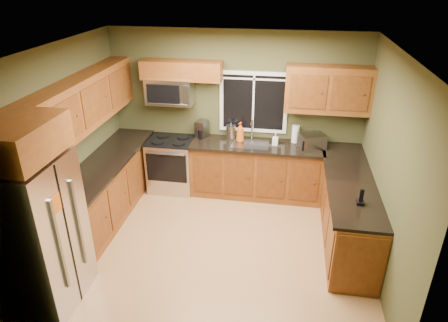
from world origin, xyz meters
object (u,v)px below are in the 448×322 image
(refrigerator, at_px, (39,234))
(microwave, at_px, (170,91))
(coffee_maker, at_px, (202,130))
(paper_towel_roll, at_px, (295,134))
(soap_bottle_b, at_px, (275,139))
(range, at_px, (172,164))
(kettle, at_px, (231,131))
(toaster_oven, at_px, (312,141))
(cordless_phone, at_px, (361,200))
(soap_bottle_a, at_px, (240,132))

(refrigerator, bearing_deg, microwave, 76.66)
(coffee_maker, distance_m, paper_towel_roll, 1.56)
(coffee_maker, height_order, soap_bottle_b, coffee_maker)
(range, height_order, microwave, microwave)
(refrigerator, relative_size, coffee_maker, 6.29)
(kettle, bearing_deg, toaster_oven, -7.86)
(paper_towel_roll, bearing_deg, soap_bottle_b, -150.36)
(range, bearing_deg, cordless_phone, -29.35)
(range, bearing_deg, coffee_maker, 18.55)
(toaster_oven, height_order, soap_bottle_b, toaster_oven)
(coffee_maker, bearing_deg, refrigerator, -112.12)
(soap_bottle_b, bearing_deg, toaster_oven, -3.30)
(range, distance_m, soap_bottle_b, 1.84)
(range, height_order, cordless_phone, cordless_phone)
(kettle, distance_m, paper_towel_roll, 1.07)
(paper_towel_roll, xyz_separation_m, cordless_phone, (0.80, -1.82, -0.08))
(paper_towel_roll, height_order, soap_bottle_b, paper_towel_roll)
(microwave, distance_m, coffee_maker, 0.83)
(paper_towel_roll, relative_size, soap_bottle_b, 1.60)
(refrigerator, bearing_deg, toaster_oven, 42.53)
(refrigerator, height_order, coffee_maker, refrigerator)
(kettle, xyz_separation_m, cordless_phone, (1.86, -1.79, -0.07))
(soap_bottle_a, bearing_deg, refrigerator, -123.10)
(paper_towel_roll, bearing_deg, coffee_maker, -178.51)
(soap_bottle_a, relative_size, cordless_phone, 1.61)
(kettle, height_order, cordless_phone, kettle)
(refrigerator, xyz_separation_m, toaster_oven, (3.02, 2.77, 0.16))
(soap_bottle_a, bearing_deg, microwave, 177.33)
(coffee_maker, xyz_separation_m, cordless_phone, (2.36, -1.78, -0.07))
(refrigerator, distance_m, toaster_oven, 4.10)
(coffee_maker, height_order, cordless_phone, coffee_maker)
(soap_bottle_b, distance_m, cordless_phone, 1.98)
(range, relative_size, paper_towel_roll, 2.96)
(kettle, distance_m, soap_bottle_a, 0.20)
(toaster_oven, relative_size, soap_bottle_b, 2.37)
(soap_bottle_b, relative_size, cordless_phone, 0.95)
(toaster_oven, bearing_deg, soap_bottle_b, 176.70)
(range, height_order, toaster_oven, toaster_oven)
(toaster_oven, xyz_separation_m, soap_bottle_a, (-1.16, 0.08, 0.05))
(kettle, bearing_deg, microwave, -177.47)
(microwave, distance_m, soap_bottle_a, 1.33)
(range, xyz_separation_m, coffee_maker, (0.51, 0.17, 0.61))
(coffee_maker, xyz_separation_m, soap_bottle_b, (1.24, -0.14, -0.04))
(range, height_order, coffee_maker, coffee_maker)
(coffee_maker, xyz_separation_m, soap_bottle_a, (0.66, -0.09, 0.03))
(microwave, relative_size, soap_bottle_a, 2.27)
(paper_towel_roll, bearing_deg, toaster_oven, -39.24)
(microwave, distance_m, paper_towel_roll, 2.17)
(soap_bottle_a, bearing_deg, kettle, 149.85)
(soap_bottle_a, bearing_deg, range, -176.01)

